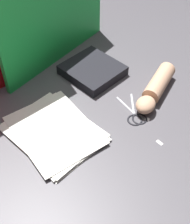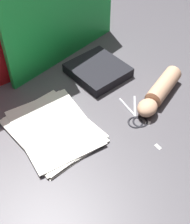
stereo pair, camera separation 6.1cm
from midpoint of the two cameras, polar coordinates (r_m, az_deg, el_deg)
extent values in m
plane|color=#4C494F|center=(1.13, 0.78, -2.50)|extent=(6.00, 6.00, 0.00)
cube|color=green|center=(1.34, -4.52, 16.53)|extent=(0.58, 0.13, 0.37)
cube|color=white|center=(1.12, -5.97, -3.39)|extent=(0.25, 0.32, 0.00)
cube|color=white|center=(1.11, -6.01, -3.43)|extent=(0.27, 0.33, 0.00)
cube|color=white|center=(1.11, -5.90, -3.20)|extent=(0.25, 0.32, 0.00)
cube|color=white|center=(1.11, -6.23, -3.09)|extent=(0.28, 0.34, 0.00)
cube|color=white|center=(1.11, -6.02, -2.85)|extent=(0.28, 0.34, 0.00)
cube|color=black|center=(1.33, 1.87, 7.61)|extent=(0.22, 0.23, 0.04)
sphere|color=silver|center=(1.17, 8.87, -0.64)|extent=(0.01, 0.01, 0.01)
cylinder|color=silver|center=(1.20, 7.40, 0.96)|extent=(0.02, 0.11, 0.01)
torus|color=black|center=(1.15, 9.81, -1.67)|extent=(0.06, 0.06, 0.01)
cylinder|color=silver|center=(1.21, 8.77, 1.19)|extent=(0.08, 0.09, 0.01)
torus|color=black|center=(1.15, 8.93, -1.83)|extent=(0.08, 0.08, 0.01)
cylinder|color=tan|center=(1.27, 13.81, 4.59)|extent=(0.21, 0.13, 0.07)
ellipsoid|color=tan|center=(1.16, 11.04, 0.75)|extent=(0.11, 0.10, 0.05)
cube|color=white|center=(1.09, 13.04, -6.24)|extent=(0.01, 0.02, 0.00)
cube|color=white|center=(1.16, 11.18, -1.96)|extent=(0.02, 0.02, 0.00)
camera|label=1|loc=(0.03, -88.39, 1.68)|focal=50.00mm
camera|label=2|loc=(0.03, 91.61, -1.68)|focal=50.00mm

